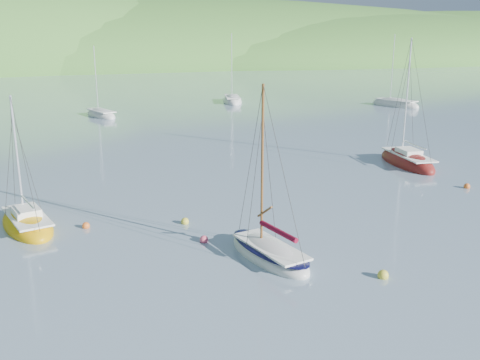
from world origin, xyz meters
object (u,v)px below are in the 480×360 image
object	(u,v)px
daysailer_white	(269,253)
sailboat_yellow	(27,224)
sloop_red	(407,162)
distant_sloop_b	(232,101)
distant_sloop_a	(101,115)
distant_sloop_d	(395,105)

from	to	relation	value
daysailer_white	sailboat_yellow	bearing A→B (deg)	131.23
sloop_red	distant_sloop_b	distance (m)	40.42
sailboat_yellow	distant_sloop_a	world-z (taller)	distant_sloop_a
daysailer_white	distant_sloop_d	bearing A→B (deg)	37.17
sailboat_yellow	distant_sloop_b	world-z (taller)	distant_sloop_b
daysailer_white	distant_sloop_d	world-z (taller)	distant_sloop_d
distant_sloop_a	daysailer_white	bearing A→B (deg)	-104.65
sailboat_yellow	distant_sloop_b	size ratio (longest dim) A/B	0.71
daysailer_white	distant_sloop_a	world-z (taller)	distant_sloop_a
distant_sloop_a	distant_sloop_b	xyz separation A→B (m)	(19.29, 7.66, 0.02)
sloop_red	distant_sloop_b	world-z (taller)	distant_sloop_b
distant_sloop_b	daysailer_white	bearing A→B (deg)	-93.37
distant_sloop_b	distant_sloop_d	xyz separation A→B (m)	(20.08, -11.17, -0.00)
distant_sloop_a	distant_sloop_d	xyz separation A→B (m)	(39.37, -3.50, 0.02)
sailboat_yellow	distant_sloop_a	size ratio (longest dim) A/B	0.83
distant_sloop_a	distant_sloop_b	size ratio (longest dim) A/B	0.86
sloop_red	distant_sloop_d	bearing A→B (deg)	63.42
sailboat_yellow	distant_sloop_d	world-z (taller)	distant_sloop_d
sloop_red	distant_sloop_d	distance (m)	34.88
daysailer_white	sloop_red	size ratio (longest dim) A/B	0.81
sailboat_yellow	distant_sloop_a	bearing A→B (deg)	64.59
distant_sloop_b	sailboat_yellow	bearing A→B (deg)	-106.90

